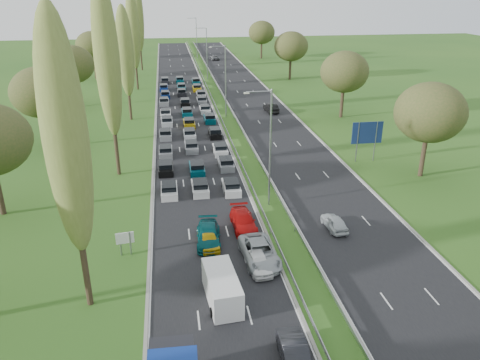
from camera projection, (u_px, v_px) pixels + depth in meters
ground at (225, 114)px, 82.10m from camera, size 260.00×260.00×0.00m
near_carriageway at (185, 112)px, 83.43m from camera, size 10.50×215.00×0.04m
far_carriageway at (260, 109)px, 85.34m from camera, size 10.50×215.00×0.04m
central_reservation at (223, 108)px, 84.17m from camera, size 2.36×215.00×0.32m
lamp_columns at (226, 82)px, 77.96m from camera, size 0.18×140.18×12.00m
poplar_row at (119, 53)px, 64.27m from camera, size 2.80×127.80×22.44m
woodland_left at (34, 98)px, 59.54m from camera, size 8.00×166.00×11.10m
woodland_right at (364, 81)px, 69.75m from camera, size 8.00×153.00×11.10m
traffic_queue_fill at (187, 117)px, 78.92m from camera, size 9.14×67.42×0.80m
near_car_7 at (208, 235)px, 40.96m from camera, size 2.44×5.22×1.47m
near_car_8 at (209, 239)px, 40.44m from camera, size 1.88×4.13×1.38m
near_car_9 at (295, 355)px, 27.67m from camera, size 1.68×4.45×1.45m
near_car_10 at (260, 252)px, 38.18m from camera, size 3.00×5.91×1.60m
near_car_11 at (243, 221)px, 43.40m from camera, size 2.17×5.13×1.48m
near_car_12 at (258, 261)px, 37.12m from camera, size 1.96×4.17×1.38m
far_car_0 at (334, 222)px, 43.30m from camera, size 1.76×3.95×1.32m
far_car_1 at (271, 108)px, 82.95m from camera, size 2.01×4.92×1.59m
far_car_2 at (214, 57)px, 141.38m from camera, size 2.64×5.23×1.42m
white_van_rear at (221, 286)px, 33.48m from camera, size 2.08×5.30×2.13m
info_sign at (125, 240)px, 38.87m from camera, size 1.50×0.31×2.10m
direction_sign at (367, 134)px, 58.93m from camera, size 4.00×0.16×5.20m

